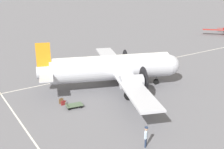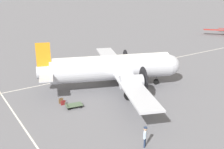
{
  "view_description": "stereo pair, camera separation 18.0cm",
  "coord_description": "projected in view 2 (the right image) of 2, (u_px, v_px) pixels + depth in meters",
  "views": [
    {
      "loc": [
        17.11,
        26.28,
        12.75
      ],
      "look_at": [
        0.0,
        0.0,
        1.72
      ],
      "focal_mm": 45.0,
      "sensor_mm": 36.0,
      "label": 1
    },
    {
      "loc": [
        16.96,
        26.38,
        12.75
      ],
      "look_at": [
        0.0,
        0.0,
        1.72
      ],
      "focal_mm": 45.0,
      "sensor_mm": 36.0,
      "label": 2
    }
  ],
  "objects": [
    {
      "name": "ground_plane",
      "position": [
        112.0,
        88.0,
        33.82
      ],
      "size": [
        300.0,
        300.0,
        0.0
      ],
      "primitive_type": "plane",
      "color": "slate"
    },
    {
      "name": "apron_line_eastwest",
      "position": [
        90.0,
        75.0,
        38.18
      ],
      "size": [
        120.0,
        0.16,
        0.01
      ],
      "color": "silver",
      "rests_on": "ground_plane"
    },
    {
      "name": "crew_foreground",
      "position": [
        145.0,
        135.0,
        21.8
      ],
      "size": [
        0.49,
        0.41,
        1.75
      ],
      "rotation": [
        0.0,
        0.0,
        -2.48
      ],
      "color": "navy",
      "rests_on": "ground_plane"
    },
    {
      "name": "apron_line_northsouth",
      "position": [
        13.0,
        112.0,
        27.85
      ],
      "size": [
        0.16,
        120.0,
        0.01
      ],
      "color": "silver",
      "rests_on": "ground_plane"
    },
    {
      "name": "suitcase_near_door",
      "position": [
        61.0,
        101.0,
        29.67
      ],
      "size": [
        0.48,
        0.13,
        0.59
      ],
      "color": "brown",
      "rests_on": "ground_plane"
    },
    {
      "name": "airliner_main",
      "position": [
        116.0,
        67.0,
        33.05
      ],
      "size": [
        16.97,
        21.55,
        5.94
      ],
      "rotation": [
        0.0,
        0.0,
        2.78
      ],
      "color": "silver",
      "rests_on": "ground_plane"
    },
    {
      "name": "baggage_cart",
      "position": [
        74.0,
        105.0,
        28.7
      ],
      "size": [
        1.84,
        1.28,
        0.56
      ],
      "rotation": [
        0.0,
        0.0,
        2.97
      ],
      "color": "#4C6047",
      "rests_on": "ground_plane"
    },
    {
      "name": "suitcase_upright_spare",
      "position": [
        63.0,
        103.0,
        29.33
      ],
      "size": [
        0.49,
        0.17,
        0.49
      ],
      "color": "maroon",
      "rests_on": "ground_plane"
    }
  ]
}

